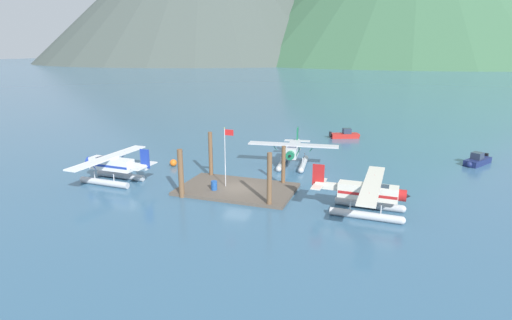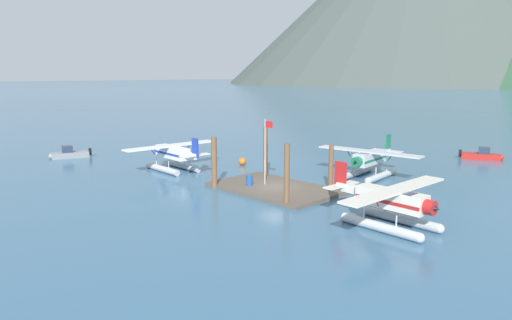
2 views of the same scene
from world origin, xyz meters
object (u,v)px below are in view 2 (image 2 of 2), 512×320
(fuel_drum, at_px, (249,180))
(seaplane_silver_bow_right, at_px, (369,162))
(boat_grey_open_sw, at_px, (69,154))
(mooring_buoy, at_px, (242,161))
(seaplane_white_port_aft, at_px, (173,156))
(boat_red_open_north, at_px, (482,155))
(flagpole, at_px, (266,144))
(seaplane_cream_stbd_aft, at_px, (391,204))

(fuel_drum, relative_size, seaplane_silver_bow_right, 0.08)
(boat_grey_open_sw, bearing_deg, mooring_buoy, 34.13)
(fuel_drum, xyz_separation_m, mooring_buoy, (-8.38, 6.82, -0.33))
(boat_grey_open_sw, bearing_deg, seaplane_white_port_aft, 18.02)
(seaplane_white_port_aft, bearing_deg, fuel_drum, 2.00)
(mooring_buoy, height_order, boat_red_open_north, boat_red_open_north)
(flagpole, bearing_deg, seaplane_white_port_aft, -171.88)
(boat_red_open_north, bearing_deg, fuel_drum, -106.72)
(flagpole, xyz_separation_m, fuel_drum, (-0.75, -1.33, -3.20))
(seaplane_silver_bow_right, xyz_separation_m, boat_grey_open_sw, (-31.02, -16.73, -1.09))
(seaplane_silver_bow_right, distance_m, boat_red_open_north, 18.47)
(seaplane_white_port_aft, height_order, boat_red_open_north, seaplane_white_port_aft)
(seaplane_white_port_aft, bearing_deg, seaplane_silver_bow_right, 36.36)
(flagpole, bearing_deg, seaplane_silver_bow_right, 67.98)
(seaplane_white_port_aft, distance_m, boat_red_open_north, 36.07)
(seaplane_white_port_aft, bearing_deg, mooring_buoy, 68.02)
(seaplane_cream_stbd_aft, bearing_deg, seaplane_white_port_aft, 179.75)
(mooring_buoy, distance_m, boat_red_open_north, 28.49)
(mooring_buoy, xyz_separation_m, boat_red_open_north, (17.24, 22.68, 0.08))
(seaplane_silver_bow_right, height_order, seaplane_white_port_aft, same)
(seaplane_silver_bow_right, bearing_deg, seaplane_white_port_aft, -143.64)
(fuel_drum, distance_m, mooring_buoy, 10.81)
(flagpole, relative_size, seaplane_white_port_aft, 0.56)
(fuel_drum, relative_size, boat_red_open_north, 0.19)
(seaplane_cream_stbd_aft, height_order, seaplane_white_port_aft, same)
(seaplane_silver_bow_right, bearing_deg, boat_grey_open_sw, -151.66)
(flagpole, xyz_separation_m, mooring_buoy, (-9.13, 5.50, -3.53))
(mooring_buoy, bearing_deg, seaplane_white_port_aft, -111.98)
(flagpole, distance_m, mooring_buoy, 11.23)
(mooring_buoy, height_order, seaplane_white_port_aft, seaplane_white_port_aft)
(seaplane_silver_bow_right, relative_size, boat_red_open_north, 2.27)
(flagpole, xyz_separation_m, boat_red_open_north, (8.11, 28.18, -3.45))
(flagpole, height_order, boat_red_open_north, flagpole)
(mooring_buoy, relative_size, boat_grey_open_sw, 0.17)
(flagpole, distance_m, seaplane_white_port_aft, 12.39)
(flagpole, height_order, fuel_drum, flagpole)
(boat_grey_open_sw, bearing_deg, seaplane_silver_bow_right, 28.34)
(seaplane_cream_stbd_aft, bearing_deg, mooring_buoy, 161.98)
(fuel_drum, xyz_separation_m, seaplane_silver_bow_right, (4.86, 11.50, 0.84))
(seaplane_silver_bow_right, distance_m, seaplane_cream_stbd_aft, 15.18)
(fuel_drum, height_order, boat_grey_open_sw, boat_grey_open_sw)
(fuel_drum, height_order, boat_red_open_north, boat_red_open_north)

